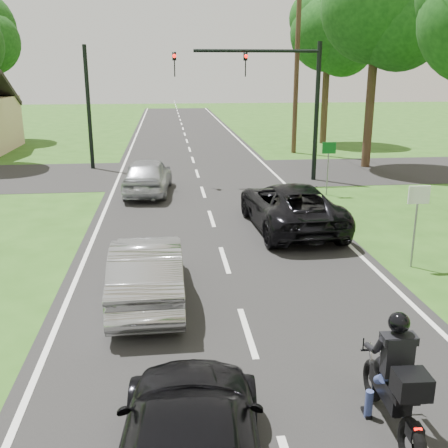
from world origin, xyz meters
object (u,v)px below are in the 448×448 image
at_px(silver_suv, 148,175).
at_px(silver_sedan, 147,270).
at_px(utility_pole_far, 297,65).
at_px(traffic_signal, 276,87).
at_px(sign_white, 418,207).
at_px(motorcycle_rider, 395,388).
at_px(sign_green, 329,156).
at_px(dark_suv, 290,206).

bearing_deg(silver_suv, silver_sedan, 96.83).
bearing_deg(utility_pole_far, traffic_signal, -109.68).
distance_m(silver_suv, sign_white, 11.45).
relative_size(motorcycle_rider, silver_sedan, 0.50).
bearing_deg(sign_green, silver_sedan, -126.39).
xyz_separation_m(silver_sedan, sign_white, (6.64, 1.28, 0.89)).
bearing_deg(utility_pole_far, silver_suv, -130.26).
relative_size(silver_suv, sign_green, 2.02).
distance_m(silver_sedan, sign_green, 11.56).
height_order(silver_suv, sign_white, sign_white).
xyz_separation_m(silver_sedan, silver_suv, (-0.29, 10.35, 0.04)).
bearing_deg(sign_white, traffic_signal, 97.05).
relative_size(motorcycle_rider, sign_white, 0.99).
bearing_deg(motorcycle_rider, silver_suv, 106.36).
distance_m(silver_sedan, traffic_signal, 13.81).
xyz_separation_m(motorcycle_rider, traffic_signal, (1.79, 17.07, 3.42)).
xyz_separation_m(dark_suv, traffic_signal, (0.97, 7.36, 3.39)).
bearing_deg(traffic_signal, sign_green, -62.62).
bearing_deg(sign_green, silver_suv, 171.43).
bearing_deg(silver_sedan, dark_suv, -131.85).
bearing_deg(traffic_signal, dark_suv, -97.50).
distance_m(dark_suv, sign_white, 4.42).
relative_size(motorcycle_rider, silver_suv, 0.49).
height_order(motorcycle_rider, sign_white, sign_white).
distance_m(dark_suv, silver_sedan, 6.55).
xyz_separation_m(motorcycle_rider, dark_suv, (0.82, 9.71, 0.03)).
height_order(motorcycle_rider, utility_pole_far, utility_pole_far).
xyz_separation_m(dark_suv, utility_pole_far, (3.83, 15.36, 4.34)).
height_order(silver_suv, sign_green, sign_green).
distance_m(motorcycle_rider, sign_green, 14.47).
height_order(silver_sedan, sign_green, sign_green).
bearing_deg(utility_pole_far, dark_suv, -104.00).
xyz_separation_m(silver_sedan, sign_green, (6.84, 9.28, 0.89)).
relative_size(silver_sedan, utility_pole_far, 0.42).
height_order(dark_suv, silver_suv, same).
height_order(sign_white, sign_green, same).
height_order(traffic_signal, utility_pole_far, utility_pole_far).
height_order(utility_pole_far, sign_green, utility_pole_far).
height_order(silver_sedan, utility_pole_far, utility_pole_far).
relative_size(dark_suv, silver_suv, 1.23).
bearing_deg(motorcycle_rider, dark_suv, 87.53).
distance_m(motorcycle_rider, traffic_signal, 17.50).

